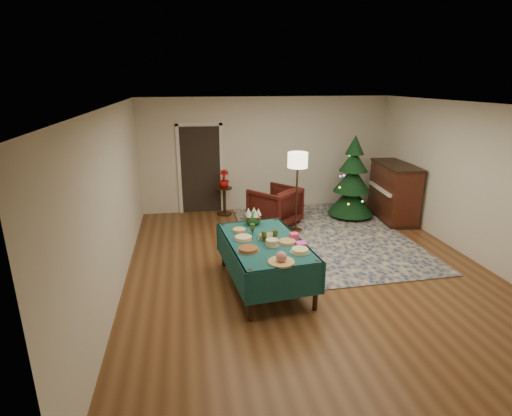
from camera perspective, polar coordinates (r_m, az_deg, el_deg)
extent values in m
plane|color=#593319|center=(6.89, 7.43, -8.67)|extent=(7.00, 7.00, 0.00)
plane|color=white|center=(6.19, 8.44, 14.36)|extent=(7.00, 7.00, 0.00)
plane|color=beige|center=(9.71, 1.56, 7.68)|extent=(6.00, 0.00, 6.00)
plane|color=beige|center=(3.50, 26.10, -13.23)|extent=(6.00, 0.00, 6.00)
plane|color=beige|center=(6.19, -19.56, 0.80)|extent=(0.00, 7.00, 7.00)
plane|color=beige|center=(7.86, 29.25, 2.99)|extent=(0.00, 7.00, 7.00)
cube|color=black|center=(9.57, -7.90, 5.35)|extent=(0.92, 0.02, 2.04)
cube|color=silver|center=(9.55, -10.92, 5.35)|extent=(0.08, 0.04, 2.14)
cube|color=silver|center=(9.59, -4.91, 5.66)|extent=(0.08, 0.04, 2.14)
cube|color=silver|center=(9.39, -8.18, 11.78)|extent=(1.08, 0.04, 0.08)
cube|color=#13204A|center=(8.30, 9.75, -3.97)|extent=(3.27, 4.25, 0.02)
cylinder|color=black|center=(5.32, -0.85, -12.40)|extent=(0.07, 0.07, 0.74)
cylinder|color=black|center=(6.83, -4.70, -5.36)|extent=(0.07, 0.07, 0.74)
cylinder|color=black|center=(5.61, 8.55, -10.93)|extent=(0.07, 0.07, 0.74)
cylinder|color=black|center=(7.06, 2.76, -4.54)|extent=(0.07, 0.07, 0.74)
cube|color=#144842|center=(6.03, 1.25, -4.90)|extent=(1.28, 1.99, 0.04)
cube|color=#144842|center=(6.94, -1.06, -3.68)|extent=(1.12, 0.15, 0.47)
cube|color=#144842|center=(5.32, 4.28, -10.73)|extent=(1.12, 0.15, 0.47)
cube|color=#144842|center=(6.28, 5.94, -6.15)|extent=(0.23, 1.91, 0.47)
cube|color=#144842|center=(5.99, -3.71, -7.33)|extent=(0.23, 1.91, 0.47)
cylinder|color=silver|center=(5.34, 3.63, -7.74)|extent=(0.36, 0.36, 0.01)
sphere|color=#CC727A|center=(5.31, 3.64, -6.96)|extent=(0.15, 0.15, 0.15)
cylinder|color=silver|center=(5.65, 6.29, -6.31)|extent=(0.27, 0.27, 0.01)
cylinder|color=#D8D172|center=(5.64, 6.30, -6.03)|extent=(0.23, 0.23, 0.05)
cylinder|color=silver|center=(5.68, -1.11, -6.09)|extent=(0.33, 0.33, 0.01)
cylinder|color=brown|center=(5.67, -1.11, -5.85)|extent=(0.28, 0.28, 0.04)
cylinder|color=silver|center=(5.84, 2.31, -5.39)|extent=(0.22, 0.22, 0.01)
cylinder|color=tan|center=(5.82, 2.31, -4.94)|extent=(0.18, 0.18, 0.09)
cylinder|color=silver|center=(5.96, 4.47, -4.98)|extent=(0.29, 0.29, 0.01)
cylinder|color=#B2844C|center=(5.95, 4.47, -4.79)|extent=(0.25, 0.25, 0.03)
cylinder|color=silver|center=(6.07, -1.81, -4.48)|extent=(0.30, 0.30, 0.01)
cylinder|color=#D8BF7F|center=(6.06, -1.82, -4.25)|extent=(0.25, 0.25, 0.04)
cylinder|color=silver|center=(6.09, 1.56, -4.40)|extent=(0.27, 0.27, 0.01)
cylinder|color=maroon|center=(6.08, 1.56, -4.09)|extent=(0.23, 0.23, 0.06)
cylinder|color=silver|center=(6.40, -2.41, -3.29)|extent=(0.24, 0.24, 0.01)
cylinder|color=tan|center=(6.39, -2.41, -3.12)|extent=(0.20, 0.20, 0.03)
cone|color=#2D471E|center=(6.26, -0.51, -3.40)|extent=(0.07, 0.07, 0.09)
cylinder|color=#2D471E|center=(6.23, -0.52, -2.67)|extent=(0.08, 0.08, 0.09)
cone|color=#2D471E|center=(6.01, 2.78, -4.32)|extent=(0.07, 0.07, 0.09)
cylinder|color=#2D471E|center=(5.98, 2.79, -3.57)|extent=(0.08, 0.08, 0.09)
cone|color=#2D471E|center=(5.96, 1.14, -4.49)|extent=(0.07, 0.07, 0.09)
cylinder|color=#2D471E|center=(5.93, 1.15, -3.74)|extent=(0.08, 0.08, 0.09)
cube|color=#E63FB4|center=(5.90, 6.46, -5.10)|extent=(0.16, 0.16, 0.04)
cube|color=#F24373|center=(6.09, 5.45, -4.04)|extent=(0.13, 0.13, 0.10)
sphere|color=#1E4C1E|center=(6.66, -0.40, -1.56)|extent=(0.26, 0.26, 0.26)
cone|color=white|center=(6.64, 0.35, -0.55)|extent=(0.10, 0.10, 0.12)
cone|color=white|center=(6.71, -0.30, -0.35)|extent=(0.10, 0.10, 0.12)
cone|color=white|center=(6.66, -1.10, -0.48)|extent=(0.10, 0.10, 0.12)
cone|color=white|center=(6.56, -0.95, -0.76)|extent=(0.10, 0.10, 0.12)
cone|color=white|center=(6.55, -0.04, -0.80)|extent=(0.10, 0.10, 0.12)
sphere|color=#B20C0F|center=(6.72, 0.26, -1.03)|extent=(0.07, 0.07, 0.07)
sphere|color=#B20C0F|center=(6.72, -1.05, -1.02)|extent=(0.07, 0.07, 0.07)
sphere|color=#B20C0F|center=(6.58, -1.09, -1.45)|extent=(0.07, 0.07, 0.07)
sphere|color=#B20C0F|center=(6.57, 0.26, -1.46)|extent=(0.07, 0.07, 0.07)
imported|color=#40120D|center=(8.73, 2.70, 0.52)|extent=(1.24, 1.23, 0.93)
cylinder|color=#A57F3F|center=(8.53, 5.66, -3.17)|extent=(0.28, 0.28, 0.03)
cylinder|color=black|center=(8.29, 5.81, 1.66)|extent=(0.04, 0.04, 1.52)
cylinder|color=#FFEABF|center=(8.12, 5.98, 6.84)|extent=(0.41, 0.41, 0.30)
cylinder|color=black|center=(9.55, -4.48, -0.80)|extent=(0.33, 0.33, 0.04)
cylinder|color=black|center=(9.46, -4.52, 0.95)|extent=(0.07, 0.07, 0.61)
cylinder|color=black|center=(9.37, -4.57, 2.84)|extent=(0.37, 0.37, 0.03)
imported|color=#A00C0B|center=(9.34, -4.59, 3.61)|extent=(0.23, 0.42, 0.23)
cylinder|color=black|center=(9.59, 13.28, -0.79)|extent=(0.11, 0.11, 0.15)
cone|color=black|center=(9.49, 13.43, 1.23)|extent=(1.39, 1.39, 0.67)
cone|color=black|center=(9.37, 13.63, 4.02)|extent=(1.13, 1.13, 0.57)
cone|color=black|center=(9.28, 13.82, 6.58)|extent=(0.86, 0.86, 0.48)
cone|color=black|center=(9.22, 13.99, 8.78)|extent=(0.55, 0.55, 0.43)
cube|color=black|center=(9.73, 18.74, -1.22)|extent=(0.78, 1.52, 0.08)
cube|color=#36150D|center=(9.56, 19.09, 2.18)|extent=(0.76, 1.50, 1.20)
cube|color=black|center=(9.43, 19.47, 5.82)|extent=(0.81, 1.55, 0.05)
cube|color=white|center=(9.42, 17.41, 2.65)|extent=(0.25, 1.25, 0.06)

